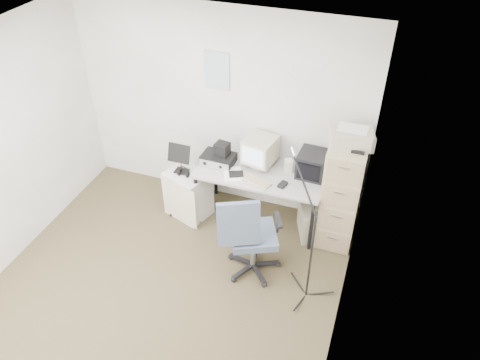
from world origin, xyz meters
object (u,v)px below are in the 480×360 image
(desk, at_px, (260,196))
(office_chair, at_px, (254,234))
(side_cart, at_px, (188,194))
(filing_cabinet, at_px, (342,193))

(desk, bearing_deg, office_chair, -77.52)
(desk, relative_size, side_cart, 2.45)
(filing_cabinet, distance_m, office_chair, 1.15)
(office_chair, bearing_deg, filing_cabinet, 21.99)
(side_cart, bearing_deg, filing_cabinet, 25.48)
(filing_cabinet, bearing_deg, office_chair, -132.61)
(desk, distance_m, office_chair, 0.84)
(side_cart, bearing_deg, desk, 30.43)
(desk, height_order, side_cart, desk)
(desk, height_order, office_chair, office_chair)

